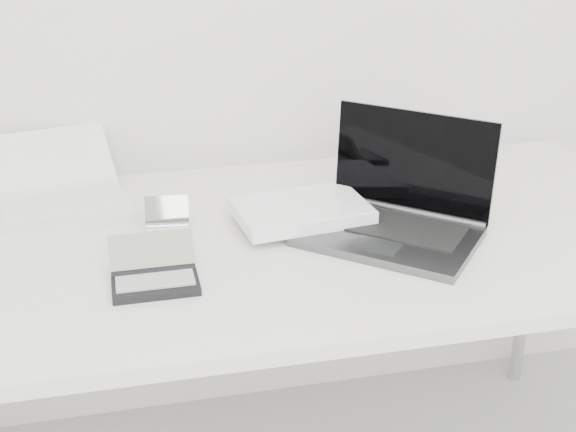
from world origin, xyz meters
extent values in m
cube|color=white|center=(0.00, 1.55, 0.71)|extent=(1.60, 0.80, 0.03)
cylinder|color=silver|center=(0.75, 1.90, 0.35)|extent=(0.04, 0.04, 0.70)
cube|color=#4F5154|center=(0.17, 1.48, 0.74)|extent=(0.41, 0.39, 0.02)
cube|color=black|center=(0.19, 1.50, 0.75)|extent=(0.29, 0.28, 0.00)
cube|color=black|center=(0.25, 1.58, 0.85)|extent=(0.28, 0.24, 0.21)
cylinder|color=#4F5154|center=(0.24, 1.57, 0.75)|extent=(0.27, 0.23, 0.02)
cube|color=#3D4042|center=(0.13, 1.43, 0.75)|extent=(0.11, 0.10, 0.00)
cube|color=white|center=(0.02, 1.59, 0.76)|extent=(0.29, 0.21, 0.03)
cube|color=white|center=(0.02, 1.59, 0.78)|extent=(0.28, 0.20, 0.00)
cube|color=white|center=(-0.47, 1.74, 0.74)|extent=(0.31, 0.24, 0.02)
cube|color=silver|center=(-0.47, 1.76, 0.75)|extent=(0.26, 0.16, 0.00)
cube|color=white|center=(-0.50, 1.91, 0.80)|extent=(0.30, 0.20, 0.10)
cylinder|color=white|center=(-0.49, 1.83, 0.75)|extent=(0.27, 0.07, 0.02)
cube|color=silver|center=(-0.26, 1.58, 0.74)|extent=(0.10, 0.08, 0.01)
cube|color=#B6B6BA|center=(-0.26, 1.58, 0.74)|extent=(0.07, 0.05, 0.00)
cube|color=#97A395|center=(-0.26, 1.63, 0.77)|extent=(0.09, 0.04, 0.06)
cylinder|color=silver|center=(-0.26, 1.61, 0.74)|extent=(0.09, 0.02, 0.01)
cube|color=black|center=(-0.30, 1.38, 0.74)|extent=(0.15, 0.08, 0.01)
cube|color=gray|center=(-0.30, 1.39, 0.75)|extent=(0.14, 0.06, 0.00)
cube|color=gray|center=(-0.30, 1.45, 0.77)|extent=(0.15, 0.04, 0.06)
cylinder|color=black|center=(-0.30, 1.42, 0.74)|extent=(0.15, 0.02, 0.02)
camera|label=1|loc=(-0.34, 0.13, 1.45)|focal=50.00mm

